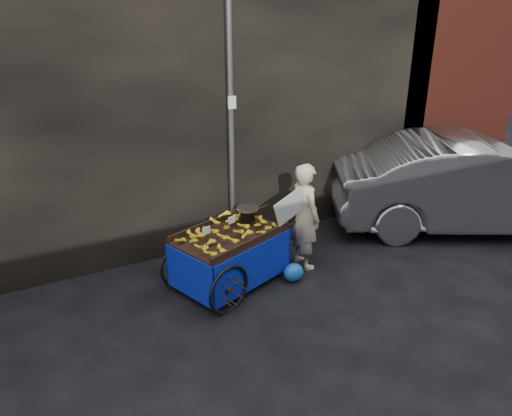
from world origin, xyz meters
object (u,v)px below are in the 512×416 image
plastic_bag (293,272)px  parked_car (475,184)px  banana_cart (227,241)px  vendor (305,216)px

plastic_bag → parked_car: size_ratio=0.06×
banana_cart → plastic_bag: 1.09m
vendor → banana_cart: bearing=85.6°
banana_cart → vendor: bearing=-20.9°
vendor → plastic_bag: 0.84m
vendor → parked_car: (3.38, -0.18, -0.01)m
banana_cart → vendor: (1.24, -0.04, 0.13)m
parked_car → banana_cart: bearing=115.4°
plastic_bag → vendor: bearing=41.7°
banana_cart → parked_car: size_ratio=0.46×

